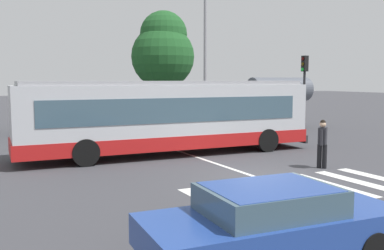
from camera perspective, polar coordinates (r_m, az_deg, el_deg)
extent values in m
plane|color=#3D3D42|center=(14.62, 8.71, -6.47)|extent=(160.00, 160.00, 0.00)
cylinder|color=black|center=(21.26, 6.17, -1.19)|extent=(1.01, 0.35, 1.00)
cylinder|color=black|center=(19.30, 9.72, -1.96)|extent=(1.01, 0.35, 1.00)
cylinder|color=black|center=(18.58, -15.00, -2.39)|extent=(1.01, 0.35, 1.00)
cylinder|color=black|center=(16.30, -13.63, -3.50)|extent=(1.01, 0.35, 1.00)
cube|color=silver|center=(18.29, -3.12, 1.23)|extent=(12.27, 3.13, 2.55)
cube|color=red|center=(18.40, -3.10, -1.88)|extent=(12.40, 3.16, 0.55)
cube|color=#3D5666|center=(18.26, -3.13, 2.18)|extent=(10.82, 3.11, 0.96)
cube|color=#3D5666|center=(21.25, 12.36, 2.30)|extent=(0.15, 2.24, 1.63)
cube|color=black|center=(21.21, 12.41, 4.70)|extent=(0.15, 1.94, 0.28)
cube|color=#99999E|center=(18.23, -3.14, 5.47)|extent=(11.78, 2.90, 0.16)
cube|color=#28282B|center=(21.45, 12.53, -1.42)|extent=(0.24, 2.55, 0.36)
cylinder|color=black|center=(16.19, 16.19, -3.89)|extent=(0.16, 0.16, 0.85)
cylinder|color=black|center=(16.17, 16.81, -3.93)|extent=(0.16, 0.16, 0.85)
cube|color=#232328|center=(16.07, 16.57, -1.36)|extent=(0.48, 0.45, 0.60)
cylinder|color=#232328|center=(15.84, 16.44, -1.57)|extent=(0.10, 0.10, 0.55)
cylinder|color=#232328|center=(16.31, 16.70, -1.37)|extent=(0.10, 0.10, 0.55)
sphere|color=tan|center=(16.03, 16.62, 0.09)|extent=(0.22, 0.22, 0.22)
sphere|color=black|center=(16.02, 16.62, 0.33)|extent=(0.19, 0.19, 0.19)
cylinder|color=black|center=(9.26, 14.82, -11.88)|extent=(0.65, 0.24, 0.64)
cylinder|color=black|center=(8.08, 22.40, -14.80)|extent=(0.65, 0.24, 0.64)
cylinder|color=black|center=(7.92, -1.84, -14.77)|extent=(0.65, 0.24, 0.64)
cube|color=#234293|center=(7.73, 10.45, -12.89)|extent=(4.61, 2.12, 0.52)
cube|color=#3D5666|center=(7.54, 9.94, -9.54)|extent=(2.26, 1.74, 0.44)
cube|color=#234293|center=(7.49, 9.97, -8.18)|extent=(2.08, 1.66, 0.09)
cylinder|color=black|center=(28.34, -20.80, -0.14)|extent=(0.26, 0.66, 0.64)
cylinder|color=black|center=(28.42, -17.42, 0.00)|extent=(0.26, 0.66, 0.64)
cylinder|color=black|center=(25.57, -20.65, -0.75)|extent=(0.26, 0.66, 0.64)
cylinder|color=black|center=(25.66, -16.91, -0.60)|extent=(0.26, 0.66, 0.64)
cube|color=#234293|center=(26.95, -18.98, 0.32)|extent=(2.22, 4.64, 0.52)
cube|color=#3D5666|center=(26.82, -19.00, 1.32)|extent=(1.79, 2.29, 0.44)
cube|color=#234293|center=(26.81, -19.01, 1.72)|extent=(1.70, 2.11, 0.09)
cylinder|color=black|center=(28.42, -15.18, 0.06)|extent=(0.24, 0.65, 0.64)
cylinder|color=black|center=(28.70, -11.87, 0.20)|extent=(0.24, 0.65, 0.64)
cylinder|color=black|center=(25.67, -14.29, -0.52)|extent=(0.24, 0.65, 0.64)
cylinder|color=black|center=(25.98, -10.64, -0.37)|extent=(0.24, 0.65, 0.64)
cube|color=#196B70|center=(27.15, -13.03, 0.53)|extent=(2.12, 4.61, 0.52)
cube|color=#3D5666|center=(27.02, -13.02, 1.52)|extent=(1.74, 2.26, 0.44)
cube|color=#196B70|center=(27.01, -13.02, 1.92)|extent=(1.66, 2.08, 0.09)
cylinder|color=black|center=(29.01, -10.16, 0.29)|extent=(0.25, 0.65, 0.64)
cylinder|color=black|center=(29.43, -6.98, 0.42)|extent=(0.25, 0.65, 0.64)
cylinder|color=black|center=(26.31, -8.79, -0.26)|extent=(0.25, 0.65, 0.64)
cylinder|color=black|center=(26.77, -5.32, -0.11)|extent=(0.25, 0.65, 0.64)
cube|color=#C6B793|center=(27.84, -7.85, 0.75)|extent=(2.14, 4.62, 0.52)
cube|color=#3D5666|center=(27.71, -7.81, 1.73)|extent=(1.75, 2.27, 0.44)
cube|color=#C6B793|center=(27.70, -7.82, 2.11)|extent=(1.67, 2.08, 0.09)
cylinder|color=black|center=(29.70, -4.75, 0.49)|extent=(0.23, 0.65, 0.64)
cylinder|color=black|center=(30.31, -1.78, 0.62)|extent=(0.23, 0.65, 0.64)
cylinder|color=black|center=(27.10, -2.73, -0.01)|extent=(0.23, 0.65, 0.64)
cylinder|color=black|center=(27.77, 0.47, 0.13)|extent=(0.23, 0.65, 0.64)
cube|color=black|center=(28.67, -2.23, 0.96)|extent=(2.01, 4.57, 0.52)
cube|color=#3D5666|center=(28.55, -2.17, 1.90)|extent=(1.69, 2.23, 0.44)
cube|color=black|center=(28.54, -2.17, 2.27)|extent=(1.61, 2.04, 0.09)
cylinder|color=#28282B|center=(26.28, 14.30, 2.84)|extent=(0.14, 0.14, 3.58)
cube|color=black|center=(26.27, 14.42, 7.72)|extent=(0.28, 0.32, 0.90)
cylinder|color=#410907|center=(26.17, 14.16, 8.33)|extent=(0.04, 0.20, 0.20)
cylinder|color=#463707|center=(26.15, 14.14, 7.67)|extent=(0.04, 0.20, 0.20)
cylinder|color=green|center=(26.15, 14.13, 7.02)|extent=(0.04, 0.20, 0.20)
cylinder|color=#28282B|center=(27.85, 7.83, 1.81)|extent=(0.12, 0.12, 2.30)
cylinder|color=#28282B|center=(30.49, 14.42, 2.03)|extent=(0.12, 0.12, 2.30)
cube|color=slate|center=(29.67, 10.44, 2.24)|extent=(4.09, 0.04, 1.93)
cylinder|color=#515660|center=(29.07, 11.33, 4.55)|extent=(4.35, 1.54, 1.54)
cube|color=#4C3823|center=(29.18, 11.25, 0.56)|extent=(3.41, 0.36, 0.08)
cylinder|color=#939399|center=(26.95, 1.73, 8.50)|extent=(0.20, 0.20, 8.67)
cylinder|color=brown|center=(35.21, -3.77, 3.41)|extent=(0.36, 0.36, 3.17)
sphere|color=#1E5123|center=(35.22, -3.81, 8.83)|extent=(4.99, 4.99, 4.99)
sphere|color=#1E5123|center=(35.52, -3.71, 11.63)|extent=(3.74, 3.74, 3.74)
cube|color=silver|center=(11.34, 2.69, -10.03)|extent=(0.45, 3.23, 0.01)
cube|color=silver|center=(11.87, 7.03, -9.34)|extent=(0.45, 3.23, 0.01)
cube|color=silver|center=(12.45, 10.97, -8.67)|extent=(0.45, 3.23, 0.01)
cube|color=silver|center=(13.09, 14.53, -8.03)|extent=(0.45, 3.23, 0.01)
cube|color=silver|center=(13.78, 17.74, -7.43)|extent=(0.45, 3.23, 0.01)
cube|color=silver|center=(14.51, 20.62, -6.86)|extent=(0.45, 3.23, 0.01)
cube|color=silver|center=(15.27, 23.22, -6.34)|extent=(0.45, 3.23, 0.01)
cube|color=silver|center=(16.12, 3.82, -5.24)|extent=(0.16, 24.00, 0.01)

